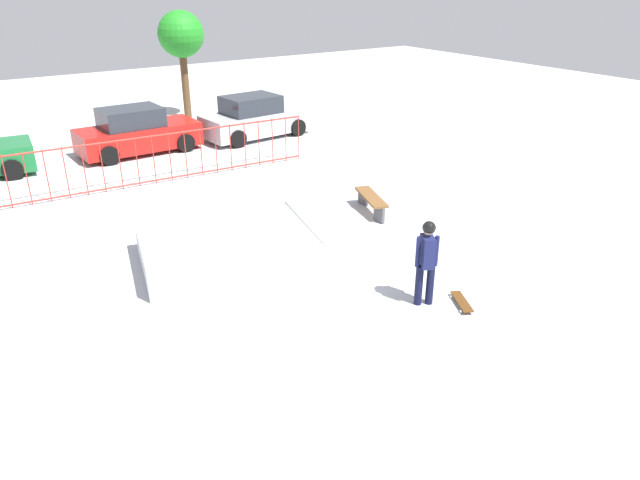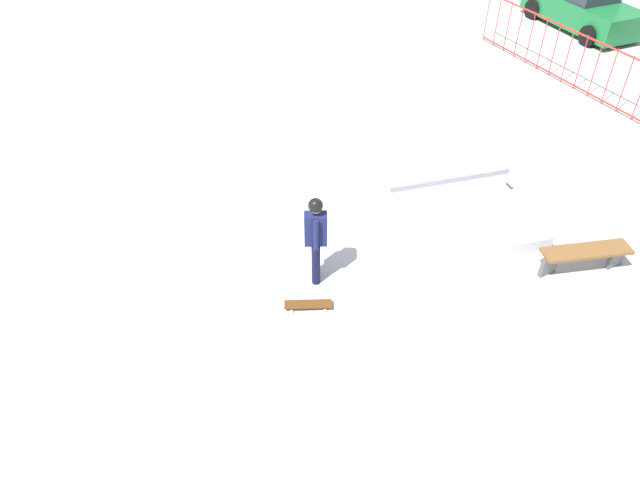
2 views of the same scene
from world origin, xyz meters
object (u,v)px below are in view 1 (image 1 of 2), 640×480
skate_ramp (247,245)px  parked_car_red (137,133)px  parked_car_silver (255,118)px  distant_tree (181,36)px  skateboard (462,302)px  skater (427,257)px  park_bench (371,200)px

skate_ramp → parked_car_red: (0.73, 9.66, 0.41)m
parked_car_silver → distant_tree: size_ratio=0.96×
parked_car_red → skateboard: bearing=-85.0°
parked_car_red → distant_tree: (3.60, 4.27, 2.65)m
skater → parked_car_red: size_ratio=0.41×
skate_ramp → skateboard: size_ratio=7.26×
parked_car_silver → parked_car_red: bearing=170.2°
parked_car_silver → distant_tree: (-0.84, 4.65, 2.65)m
skate_ramp → park_bench: (3.98, 0.63, 0.04)m
skate_ramp → parked_car_silver: size_ratio=1.38×
parked_car_red → parked_car_silver: bearing=-7.1°
skateboard → distant_tree: distant_tree is taller
park_bench → parked_car_silver: 8.75m
skateboard → park_bench: size_ratio=0.49×
skater → parked_car_silver: bearing=12.9°
skateboard → distant_tree: bearing=20.6°
skateboard → parked_car_red: (-1.75, 13.79, 0.65)m
skateboard → parked_car_silver: bearing=15.2°
skateboard → parked_car_red: size_ratio=0.19×
skateboard → parked_car_silver: parked_car_silver is taller
skater → skateboard: 1.19m
skateboard → parked_car_silver: 13.70m
skate_ramp → distant_tree: 14.91m
skater → distant_tree: 17.93m
parked_car_red → parked_car_silver: same height
skater → parked_car_red: (-1.17, 13.33, -0.28)m
park_bench → parked_car_red: (-3.26, 9.03, 0.37)m
parked_car_red → parked_car_silver: (4.43, -0.38, 0.00)m
skate_ramp → skateboard: (2.48, -4.13, -0.24)m
skater → skateboard: bearing=-101.4°
skate_ramp → skateboard: bearing=-46.0°
skater → park_bench: 4.82m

